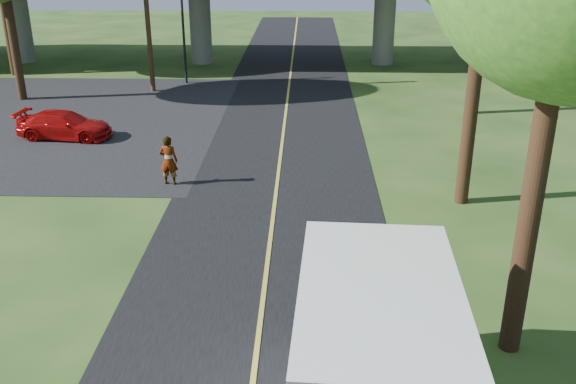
{
  "coord_description": "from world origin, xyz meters",
  "views": [
    {
      "loc": [
        1.02,
        -10.77,
        8.52
      ],
      "look_at": [
        0.52,
        5.83,
        1.6
      ],
      "focal_mm": 40.0,
      "sensor_mm": 36.0,
      "label": 1
    }
  ],
  "objects_px": {
    "utility_pole": "(146,6)",
    "pedestrian": "(169,161)",
    "red_sedan": "(64,125)",
    "traffic_signal": "(183,27)"
  },
  "relations": [
    {
      "from": "traffic_signal",
      "to": "pedestrian",
      "type": "xyz_separation_m",
      "value": [
        2.2,
        -15.74,
        -2.31
      ]
    },
    {
      "from": "traffic_signal",
      "to": "utility_pole",
      "type": "distance_m",
      "value": 2.86
    },
    {
      "from": "utility_pole",
      "to": "pedestrian",
      "type": "relative_size",
      "value": 5.04
    },
    {
      "from": "red_sedan",
      "to": "pedestrian",
      "type": "distance_m",
      "value": 7.64
    },
    {
      "from": "utility_pole",
      "to": "pedestrian",
      "type": "bearing_deg",
      "value": -74.93
    },
    {
      "from": "traffic_signal",
      "to": "pedestrian",
      "type": "bearing_deg",
      "value": -82.05
    },
    {
      "from": "red_sedan",
      "to": "utility_pole",
      "type": "bearing_deg",
      "value": -7.02
    },
    {
      "from": "red_sedan",
      "to": "pedestrian",
      "type": "xyz_separation_m",
      "value": [
        5.58,
        -5.21,
        0.31
      ]
    },
    {
      "from": "pedestrian",
      "to": "utility_pole",
      "type": "bearing_deg",
      "value": -69.35
    },
    {
      "from": "utility_pole",
      "to": "red_sedan",
      "type": "height_order",
      "value": "utility_pole"
    }
  ]
}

